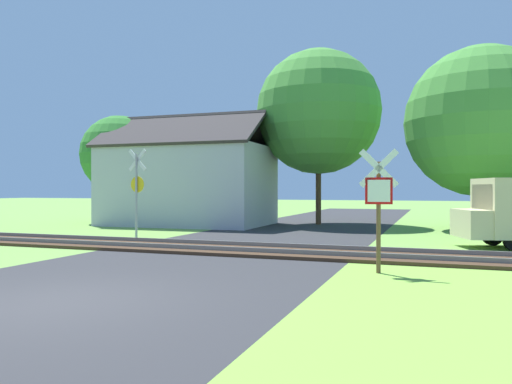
# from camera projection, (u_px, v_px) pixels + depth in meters

# --- Properties ---
(ground_plane) EXTENTS (160.00, 160.00, 0.00)m
(ground_plane) POSITION_uv_depth(u_px,v_px,m) (58.00, 303.00, 8.29)
(ground_plane) COLOR #6B9942
(road_asphalt) EXTENTS (7.67, 80.00, 0.01)m
(road_asphalt) POSITION_uv_depth(u_px,v_px,m) (127.00, 281.00, 10.17)
(road_asphalt) COLOR #2D2D30
(road_asphalt) RESTS_ON ground
(rail_track) EXTENTS (60.00, 2.60, 0.22)m
(rail_track) POSITION_uv_depth(u_px,v_px,m) (230.00, 249.00, 15.24)
(rail_track) COLOR #422D1E
(rail_track) RESTS_ON ground
(stop_sign_near) EXTENTS (0.87, 0.21, 2.80)m
(stop_sign_near) POSITION_uv_depth(u_px,v_px,m) (379.00, 200.00, 11.15)
(stop_sign_near) COLOR brown
(stop_sign_near) RESTS_ON ground
(crossing_sign_far) EXTENTS (0.87, 0.18, 3.48)m
(crossing_sign_far) POSITION_uv_depth(u_px,v_px,m) (137.00, 186.00, 19.54)
(crossing_sign_far) COLOR #9E9EA5
(crossing_sign_far) RESTS_ON ground
(house) EXTENTS (8.82, 5.96, 5.91)m
(house) POSITION_uv_depth(u_px,v_px,m) (189.00, 183.00, 26.63)
(house) COLOR #B7B7BC
(house) RESTS_ON ground
(tree_right) EXTENTS (6.84, 6.84, 8.39)m
(tree_right) POSITION_uv_depth(u_px,v_px,m) (482.00, 122.00, 22.65)
(tree_right) COLOR #513823
(tree_right) RESTS_ON ground
(tree_center) EXTENTS (6.68, 6.68, 9.38)m
(tree_center) POSITION_uv_depth(u_px,v_px,m) (318.00, 112.00, 26.76)
(tree_center) COLOR #513823
(tree_center) RESTS_ON ground
(tree_left) EXTENTS (4.41, 4.41, 6.08)m
(tree_left) POSITION_uv_depth(u_px,v_px,m) (120.00, 155.00, 28.34)
(tree_left) COLOR #513823
(tree_left) RESTS_ON ground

